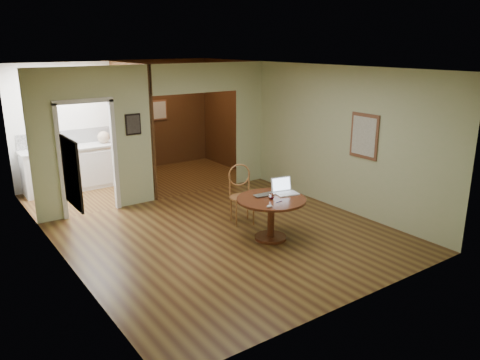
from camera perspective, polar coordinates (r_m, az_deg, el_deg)
floor at (r=7.77m, az=-0.82°, el=-7.02°), size 5.00×5.00×0.00m
room_shell at (r=9.83m, az=-13.49°, el=5.38°), size 5.20×7.50×5.00m
dining_table at (r=7.55m, az=3.82°, el=-3.55°), size 1.11×1.11×0.70m
chair at (r=8.25m, az=0.12°, el=-1.29°), size 0.55×0.55×1.04m
open_laptop at (r=7.75m, az=5.42°, el=-1.13°), size 0.40×0.38×0.25m
closed_laptop at (r=7.57m, az=3.19°, el=-1.94°), size 0.37×0.25×0.03m
mouse at (r=7.07m, az=3.61°, el=-3.21°), size 0.11×0.06×0.04m
wine_glass at (r=7.44m, az=3.86°, el=-1.95°), size 0.09×0.09×0.11m
pen at (r=7.34m, az=4.81°, el=-2.65°), size 0.13×0.02×0.01m
kitchen_cabinet at (r=10.76m, az=-19.77°, el=1.34°), size 2.06×0.60×0.94m
grocery_bag at (r=10.84m, az=-16.29°, el=5.02°), size 0.27×0.23×0.27m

